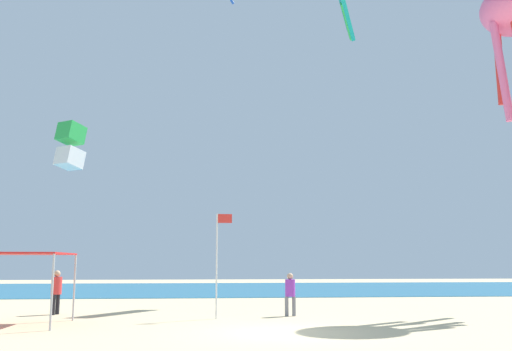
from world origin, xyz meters
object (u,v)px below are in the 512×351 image
Objects in this scene: kite_box_green at (70,146)px; person_near_tent at (290,291)px; canopy_tent at (24,256)px; banner_flag at (218,256)px; kite_parafoil_teal at (346,15)px; person_leftmost at (56,288)px.

person_near_tent is at bearing 162.93° from kite_box_green.
kite_box_green is (-3.36, 19.53, 7.99)m from canopy_tent.
kite_parafoil_teal is at bearing 50.68° from banner_flag.
person_leftmost is at bearing 164.70° from person_near_tent.
banner_flag is 22.00m from kite_box_green.
kite_box_green is (-10.12, 17.85, 7.93)m from banner_flag.
person_near_tent is 19.06m from kite_parafoil_teal.
kite_box_green reaches higher than canopy_tent.
kite_parafoil_teal is at bearing -169.04° from kite_box_green.
canopy_tent is at bearing -164.89° from person_leftmost.
person_leftmost is at bearing 88.21° from canopy_tent.
banner_flag reaches higher than canopy_tent.
person_leftmost is (0.13, 4.03, -1.27)m from canopy_tent.
banner_flag is 19.31m from kite_parafoil_teal.
person_leftmost is 0.54× the size of kite_box_green.
kite_parafoil_teal reaches higher than canopy_tent.
person_leftmost is 7.16m from banner_flag.
kite_parafoil_teal is at bearing 54.40° from person_near_tent.
kite_parafoil_teal is at bearing 37.68° from canopy_tent.
person_near_tent is at bearing -82.20° from person_leftmost.
canopy_tent is 4.23m from person_leftmost.
kite_parafoil_teal reaches higher than kite_box_green.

